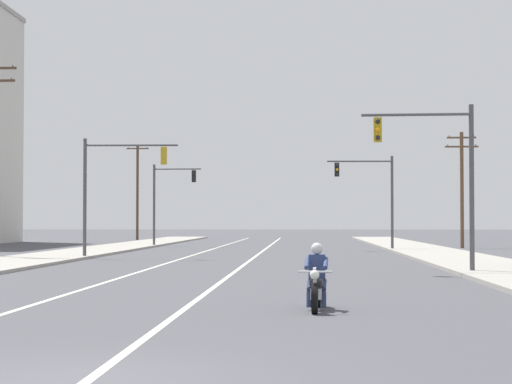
{
  "coord_description": "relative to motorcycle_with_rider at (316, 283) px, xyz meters",
  "views": [
    {
      "loc": [
        2.72,
        -11.41,
        1.94
      ],
      "look_at": [
        1.2,
        18.64,
        2.87
      ],
      "focal_mm": 65.77,
      "sensor_mm": 36.0,
      "label": 1
    }
  ],
  "objects": [
    {
      "name": "ground_plane",
      "position": [
        -3.0,
        -9.01,
        -0.59
      ],
      "size": [
        400.0,
        400.0,
        0.0
      ],
      "primitive_type": "plane",
      "color": "#47474C"
    },
    {
      "name": "utility_pole_right_far",
      "position": [
        11.04,
        47.11,
        3.93
      ],
      "size": [
        2.37,
        0.26,
        8.3
      ],
      "color": "brown",
      "rests_on": "ground"
    },
    {
      "name": "lane_stripe_left",
      "position": [
        -6.51,
        35.99,
        -0.58
      ],
      "size": [
        0.16,
        100.0,
        0.01
      ],
      "primitive_type": "cube",
      "color": "beige",
      "rests_on": "ground"
    },
    {
      "name": "sidewalk_kerb_left",
      "position": [
        -13.38,
        30.99,
        -0.52
      ],
      "size": [
        4.4,
        110.0,
        0.14
      ],
      "primitive_type": "cube",
      "color": "#9E998E",
      "rests_on": "ground"
    },
    {
      "name": "traffic_signal_mid_left",
      "position": [
        -10.54,
        49.69,
        3.43
      ],
      "size": [
        3.66,
        0.41,
        6.2
      ],
      "color": "#47474C",
      "rests_on": "ground"
    },
    {
      "name": "lane_stripe_center",
      "position": [
        -2.9,
        35.99,
        -0.58
      ],
      "size": [
        0.16,
        100.0,
        0.01
      ],
      "primitive_type": "cube",
      "color": "beige",
      "rests_on": "ground"
    },
    {
      "name": "traffic_signal_near_left",
      "position": [
        -10.17,
        27.45,
        3.51
      ],
      "size": [
        4.9,
        0.46,
        6.2
      ],
      "color": "#47474C",
      "rests_on": "ground"
    },
    {
      "name": "utility_pole_left_far",
      "position": [
        -17.13,
        73.93,
        4.48
      ],
      "size": [
        2.27,
        0.26,
        9.7
      ],
      "color": "#4C3828",
      "rests_on": "ground"
    },
    {
      "name": "sidewalk_kerb_right",
      "position": [
        7.37,
        30.99,
        -0.52
      ],
      "size": [
        4.4,
        110.0,
        0.14
      ],
      "primitive_type": "cube",
      "color": "#9E998E",
      "rests_on": "ground"
    },
    {
      "name": "traffic_signal_near_right",
      "position": [
        4.73,
        14.13,
        3.46
      ],
      "size": [
        4.09,
        0.37,
        6.2
      ],
      "color": "#47474C",
      "rests_on": "ground"
    },
    {
      "name": "traffic_signal_mid_right",
      "position": [
        4.32,
        41.21,
        3.48
      ],
      "size": [
        4.34,
        0.5,
        6.2
      ],
      "color": "#47474C",
      "rests_on": "ground"
    },
    {
      "name": "motorcycle_with_rider",
      "position": [
        0.0,
        0.0,
        0.0
      ],
      "size": [
        0.7,
        2.19,
        1.46
      ],
      "color": "black",
      "rests_on": "ground"
    }
  ]
}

